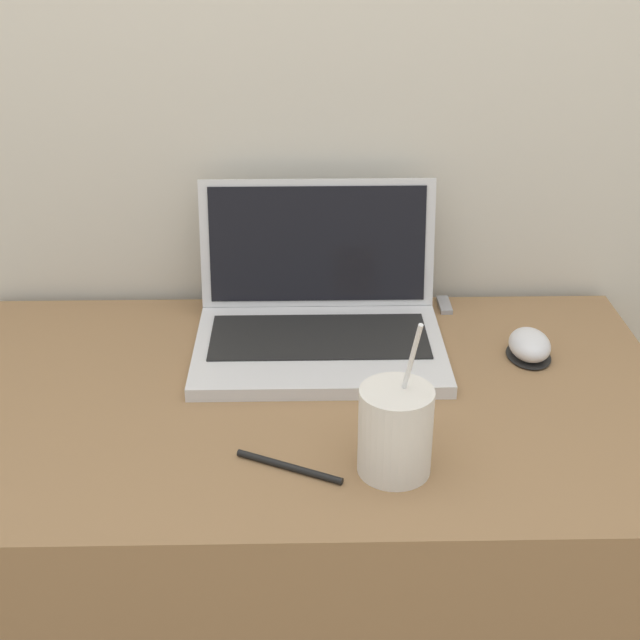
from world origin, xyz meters
The scene contains 7 objects.
wall_back centered at (0.00, 0.68, 1.25)m, with size 7.00×0.04×2.50m.
desk centered at (0.00, 0.32, 0.38)m, with size 1.08×0.64×0.77m.
laptop centered at (0.03, 0.48, 0.81)m, with size 0.38×0.31×0.23m.
drink_cup centered at (0.12, 0.13, 0.83)m, with size 0.09×0.09×0.22m.
computer_mouse centered at (0.35, 0.42, 0.79)m, with size 0.07×0.09×0.04m.
usb_stick centered at (0.25, 0.60, 0.77)m, with size 0.02×0.06×0.01m.
pen centered at (-0.01, 0.14, 0.77)m, with size 0.13×0.07×0.01m.
Camera 1 is at (0.01, -0.77, 1.43)m, focal length 50.00 mm.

